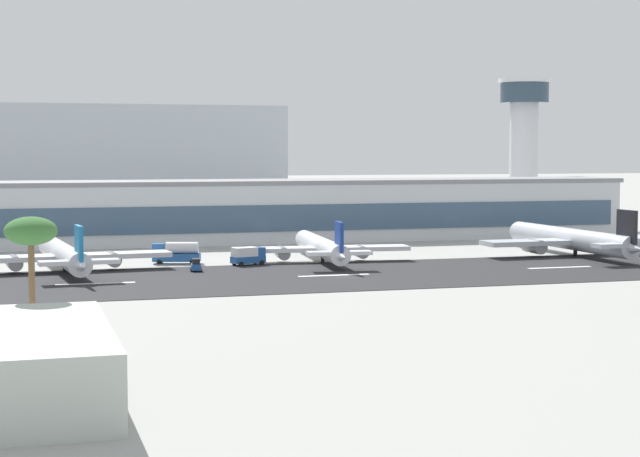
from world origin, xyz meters
name	(u,v)px	position (x,y,z in m)	size (l,w,h in m)	color
ground_plane	(344,278)	(0.00, 0.00, 0.00)	(1400.00, 1400.00, 0.00)	#9E9E99
runway_strip	(339,275)	(0.00, 2.90, 0.04)	(800.00, 39.13, 0.08)	#262628
runway_centreline_dash_3	(96,283)	(-38.88, 2.90, 0.09)	(12.00, 1.20, 0.01)	white
runway_centreline_dash_4	(334,275)	(-0.82, 2.90, 0.09)	(12.00, 1.20, 0.01)	white
runway_centreline_dash_5	(560,267)	(40.23, 2.90, 0.09)	(12.00, 1.20, 0.01)	white
terminal_building	(264,211)	(3.70, 70.92, 6.91)	(171.28, 20.62, 13.81)	silver
control_tower	(524,136)	(87.81, 109.04, 24.55)	(14.61, 14.61, 40.56)	silver
distant_hotel_block	(69,161)	(-33.70, 173.53, 17.13)	(130.62, 33.84, 34.26)	#A8B2BC
airliner_blue_tail_gate_0	(65,256)	(-42.61, 19.92, 2.84)	(36.17, 42.69, 8.92)	silver
airliner_navy_tail_gate_1	(322,248)	(3.36, 23.53, 2.67)	(32.73, 40.15, 8.39)	white
airliner_black_tail_gate_2	(575,240)	(53.27, 20.50, 3.15)	(36.90, 47.26, 9.86)	silver
service_box_truck_0	(248,255)	(-10.83, 22.08, 1.79)	(6.45, 4.10, 3.25)	#23569E
service_baggage_tug_1	(196,265)	(-21.35, 15.09, 1.05)	(2.23, 3.38, 2.20)	#23569E
service_fuel_truck_2	(176,253)	(-22.62, 28.42, 2.03)	(8.89, 4.92, 3.95)	#23569E
palm_tree_1	(31,235)	(-49.20, -54.05, 12.09)	(5.12, 5.12, 13.88)	brown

